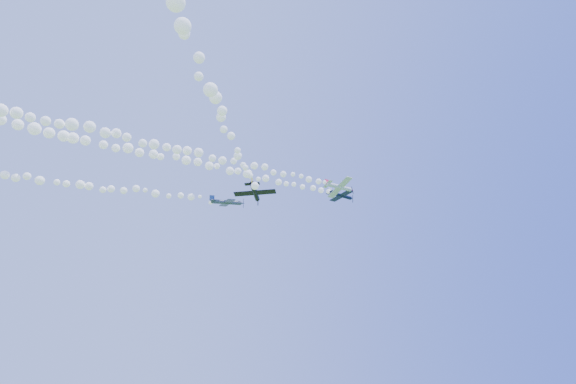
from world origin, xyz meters
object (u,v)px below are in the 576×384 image
object	(u,v)px
plane_grey	(227,202)
plane_black	(255,192)
plane_white	(339,187)
plane_navy	(341,195)

from	to	relation	value
plane_grey	plane_black	size ratio (longest dim) A/B	1.14
plane_grey	plane_black	distance (m)	22.43
plane_white	plane_black	distance (m)	39.21
plane_white	plane_black	xyz separation A→B (m)	(-27.76, -23.54, -14.59)
plane_white	plane_navy	distance (m)	7.10
plane_white	plane_black	world-z (taller)	plane_white
plane_white	plane_navy	bearing A→B (deg)	51.21
plane_white	plane_grey	bearing A→B (deg)	175.12
plane_white	plane_grey	xyz separation A→B (m)	(-27.31, -1.99, -8.40)
plane_navy	plane_white	bearing A→B (deg)	-128.27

